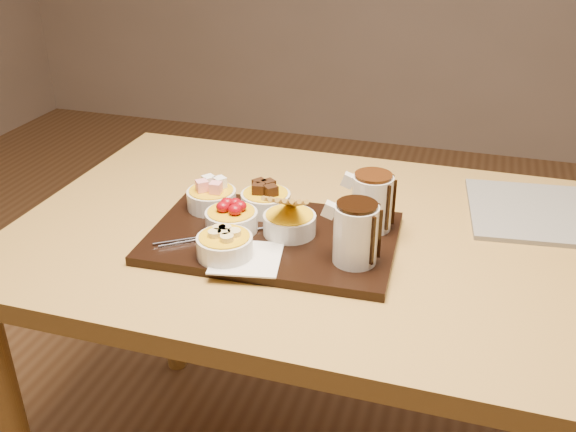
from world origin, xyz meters
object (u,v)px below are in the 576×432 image
(pitcher_dark_chocolate, at_px, (356,234))
(dining_table, at_px, (319,272))
(pitcher_milk_chocolate, at_px, (372,203))
(newspaper, at_px, (555,214))
(serving_board, at_px, (273,238))
(bowl_strawberries, at_px, (232,221))

(pitcher_dark_chocolate, bearing_deg, dining_table, 123.81)
(pitcher_dark_chocolate, xyz_separation_m, pitcher_milk_chocolate, (0.00, 0.13, 0.00))
(pitcher_dark_chocolate, relative_size, newspaper, 0.31)
(pitcher_dark_chocolate, bearing_deg, newspaper, 40.25)
(serving_board, bearing_deg, newspaper, 25.20)
(serving_board, distance_m, bowl_strawberries, 0.08)
(pitcher_milk_chocolate, bearing_deg, newspaper, 26.80)
(serving_board, relative_size, pitcher_dark_chocolate, 4.33)
(serving_board, distance_m, newspaper, 0.59)
(dining_table, bearing_deg, pitcher_dark_chocolate, -53.50)
(dining_table, relative_size, pitcher_dark_chocolate, 11.30)
(serving_board, distance_m, pitcher_dark_chocolate, 0.19)
(bowl_strawberries, relative_size, pitcher_dark_chocolate, 0.94)
(bowl_strawberries, distance_m, newspaper, 0.66)
(dining_table, distance_m, pitcher_dark_chocolate, 0.23)
(dining_table, xyz_separation_m, pitcher_dark_chocolate, (0.09, -0.13, 0.17))
(pitcher_milk_chocolate, bearing_deg, pitcher_dark_chocolate, -94.40)
(pitcher_dark_chocolate, height_order, newspaper, pitcher_dark_chocolate)
(serving_board, xyz_separation_m, pitcher_milk_chocolate, (0.17, 0.08, 0.06))
(dining_table, bearing_deg, serving_board, -133.85)
(pitcher_dark_chocolate, bearing_deg, bowl_strawberries, 167.35)
(dining_table, height_order, serving_board, serving_board)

